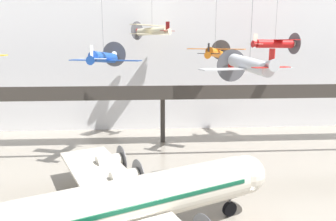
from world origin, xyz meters
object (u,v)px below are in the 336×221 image
at_px(airliner_silver_main, 120,204).
at_px(suspended_plane_silver_racer, 250,65).
at_px(suspended_plane_red_highwing, 275,43).
at_px(suspended_plane_cream_biplane, 152,31).
at_px(suspended_plane_blue_trainer, 104,58).
at_px(suspended_plane_orange_highwing, 215,52).

xyz_separation_m(airliner_silver_main, suspended_plane_silver_racer, (11.43, 7.60, 9.38)).
bearing_deg(suspended_plane_red_highwing, suspended_plane_silver_racer, -128.60).
xyz_separation_m(airliner_silver_main, suspended_plane_red_highwing, (20.75, 25.57, 11.25)).
xyz_separation_m(airliner_silver_main, suspended_plane_cream_biplane, (2.98, 29.05, 13.09)).
relative_size(suspended_plane_blue_trainer, suspended_plane_red_highwing, 1.13).
relative_size(suspended_plane_cream_biplane, suspended_plane_silver_racer, 0.65).
distance_m(suspended_plane_silver_racer, suspended_plane_red_highwing, 20.32).
relative_size(suspended_plane_silver_racer, suspended_plane_red_highwing, 1.22).
height_order(suspended_plane_orange_highwing, suspended_plane_red_highwing, suspended_plane_red_highwing).
relative_size(airliner_silver_main, suspended_plane_silver_racer, 2.55).
distance_m(suspended_plane_cream_biplane, suspended_plane_silver_racer, 23.35).
bearing_deg(suspended_plane_cream_biplane, suspended_plane_blue_trainer, 99.39).
xyz_separation_m(suspended_plane_cream_biplane, suspended_plane_red_highwing, (17.77, -3.48, -1.84)).
bearing_deg(suspended_plane_silver_racer, suspended_plane_blue_trainer, 39.61).
height_order(suspended_plane_cream_biplane, suspended_plane_blue_trainer, suspended_plane_cream_biplane).
distance_m(airliner_silver_main, suspended_plane_blue_trainer, 21.04).
xyz_separation_m(suspended_plane_blue_trainer, suspended_plane_red_highwing, (23.80, 7.09, 1.65)).
height_order(suspended_plane_orange_highwing, suspended_plane_silver_racer, suspended_plane_orange_highwing).
bearing_deg(airliner_silver_main, suspended_plane_cream_biplane, 60.48).
bearing_deg(suspended_plane_blue_trainer, airliner_silver_main, -153.98).
bearing_deg(suspended_plane_cream_biplane, suspended_plane_red_highwing, -152.01).
distance_m(airliner_silver_main, suspended_plane_cream_biplane, 32.00).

